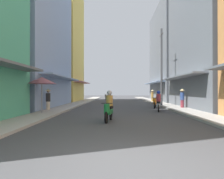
{
  "coord_description": "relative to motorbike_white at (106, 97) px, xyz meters",
  "views": [
    {
      "loc": [
        -0.26,
        -4.01,
        1.56
      ],
      "look_at": [
        -0.79,
        17.83,
        1.71
      ],
      "focal_mm": 31.37,
      "sensor_mm": 36.0,
      "label": 1
    }
  ],
  "objects": [
    {
      "name": "ground_plane",
      "position": [
        2.17,
        -12.49,
        -0.5
      ],
      "size": [
        92.89,
        92.89,
        0.0
      ],
      "primitive_type": "plane",
      "color": "#424244"
    },
    {
      "name": "pedestrian_midway",
      "position": [
        7.56,
        -16.62,
        0.48
      ],
      "size": [
        0.44,
        0.44,
        1.74
      ],
      "color": "#99333F",
      "rests_on": "ground"
    },
    {
      "name": "motorbike_orange",
      "position": [
        5.34,
        -15.97,
        0.0
      ],
      "size": [
        0.67,
        1.77,
        0.96
      ],
      "color": "black",
      "rests_on": "ground"
    },
    {
      "name": "building_right_far",
      "position": [
        10.99,
        -3.5,
        6.64
      ],
      "size": [
        7.05,
        12.38,
        14.29
      ],
      "color": "slate",
      "rests_on": "ground"
    },
    {
      "name": "motorbike_silver",
      "position": [
        5.07,
        -18.76,
        0.2
      ],
      "size": [
        0.63,
        1.79,
        1.58
      ],
      "color": "black",
      "rests_on": "ground"
    },
    {
      "name": "pedestrian_foreground",
      "position": [
        6.81,
        -6.6,
        0.46
      ],
      "size": [
        0.44,
        0.44,
        1.71
      ],
      "color": "#BF8C3F",
      "rests_on": "ground"
    },
    {
      "name": "sidewalk_right",
      "position": [
        7.08,
        -12.49,
        -0.44
      ],
      "size": [
        1.82,
        50.22,
        0.12
      ],
      "primitive_type": "cube",
      "color": "#9E9991",
      "rests_on": "ground"
    },
    {
      "name": "motorbike_white",
      "position": [
        0.0,
        0.0,
        0.0
      ],
      "size": [
        0.55,
        1.81,
        0.96
      ],
      "color": "black",
      "rests_on": "ground"
    },
    {
      "name": "utility_pole",
      "position": [
        6.42,
        -13.84,
        3.49
      ],
      "size": [
        0.2,
        1.2,
        7.82
      ],
      "color": "#4C4C4F",
      "rests_on": "ground"
    },
    {
      "name": "pedestrian_far",
      "position": [
        -3.3,
        -18.92,
        0.46
      ],
      "size": [
        0.44,
        0.44,
        1.7
      ],
      "color": "beige",
      "rests_on": "ground"
    },
    {
      "name": "vendor_umbrella",
      "position": [
        -3.05,
        -20.78,
        1.74
      ],
      "size": [
        1.91,
        1.91,
        2.48
      ],
      "color": "#99999E",
      "rests_on": "ground"
    },
    {
      "name": "motorbike_maroon",
      "position": [
        0.93,
        -6.84,
        0.2
      ],
      "size": [
        0.66,
        1.77,
        1.58
      ],
      "color": "black",
      "rests_on": "ground"
    },
    {
      "name": "building_left_mid",
      "position": [
        -6.65,
        -15.16,
        7.63
      ],
      "size": [
        7.05,
        10.62,
        16.28
      ],
      "color": "#8CA5CC",
      "rests_on": "ground"
    },
    {
      "name": "sidewalk_left",
      "position": [
        -2.74,
        -12.49,
        -0.44
      ],
      "size": [
        1.82,
        50.22,
        0.12
      ],
      "primitive_type": "cube",
      "color": "#ADA89E",
      "rests_on": "ground"
    },
    {
      "name": "building_left_far",
      "position": [
        -6.65,
        -4.8,
        7.86
      ],
      "size": [
        7.05,
        8.42,
        16.75
      ],
      "color": "#EFD159",
      "rests_on": "ground"
    },
    {
      "name": "building_right_mid",
      "position": [
        10.99,
        -15.85,
        7.51
      ],
      "size": [
        7.05,
        10.45,
        16.04
      ],
      "color": "slate",
      "rests_on": "ground"
    },
    {
      "name": "motorbike_green",
      "position": [
        1.51,
        -23.65,
        0.2
      ],
      "size": [
        0.57,
        1.8,
        1.58
      ],
      "color": "black",
      "rests_on": "ground"
    }
  ]
}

